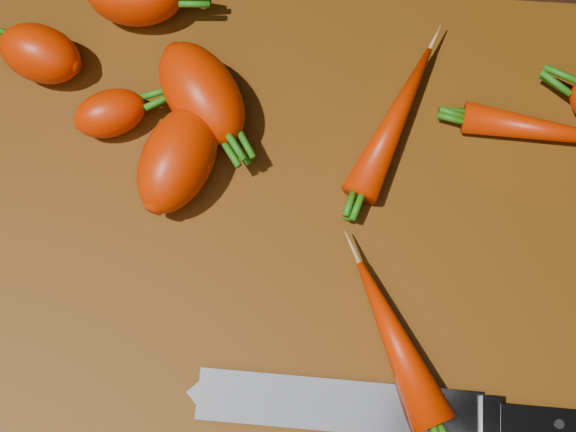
{
  "coord_description": "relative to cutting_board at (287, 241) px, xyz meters",
  "views": [
    {
      "loc": [
        0.01,
        -0.16,
        0.54
      ],
      "look_at": [
        0.0,
        0.01,
        0.03
      ],
      "focal_mm": 50.0,
      "sensor_mm": 36.0,
      "label": 1
    }
  ],
  "objects": [
    {
      "name": "ground",
      "position": [
        0.0,
        0.0,
        -0.01
      ],
      "size": [
        2.0,
        2.0,
        0.01
      ],
      "primitive_type": "cube",
      "color": "black"
    },
    {
      "name": "cutting_board",
      "position": [
        0.0,
        0.0,
        0.0
      ],
      "size": [
        0.5,
        0.4,
        0.01
      ],
      "primitive_type": "cube",
      "color": "#4F2A08",
      "rests_on": "ground"
    },
    {
      "name": "carrot_1",
      "position": [
        -0.18,
        0.12,
        0.03
      ],
      "size": [
        0.07,
        0.06,
        0.04
      ],
      "primitive_type": "ellipsoid",
      "rotation": [
        0.0,
        0.0,
        2.84
      ],
      "color": "red",
      "rests_on": "cutting_board"
    },
    {
      "name": "carrot_2",
      "position": [
        -0.07,
        0.09,
        0.03
      ],
      "size": [
        0.09,
        0.1,
        0.05
      ],
      "primitive_type": "ellipsoid",
      "rotation": [
        0.0,
        0.0,
        -0.94
      ],
      "color": "red",
      "rests_on": "cutting_board"
    },
    {
      "name": "carrot_3",
      "position": [
        -0.08,
        0.04,
        0.03
      ],
      "size": [
        0.07,
        0.09,
        0.05
      ],
      "primitive_type": "ellipsoid",
      "rotation": [
        0.0,
        0.0,
        1.26
      ],
      "color": "red",
      "rests_on": "cutting_board"
    },
    {
      "name": "carrot_4",
      "position": [
        -0.13,
        0.08,
        0.02
      ],
      "size": [
        0.06,
        0.05,
        0.03
      ],
      "primitive_type": "ellipsoid",
      "rotation": [
        0.0,
        0.0,
        0.4
      ],
      "color": "red",
      "rests_on": "cutting_board"
    },
    {
      "name": "carrot_6",
      "position": [
        0.07,
        0.09,
        0.02
      ],
      "size": [
        0.07,
        0.13,
        0.03
      ],
      "primitive_type": "ellipsoid",
      "rotation": [
        0.0,
        0.0,
        1.19
      ],
      "color": "red",
      "rests_on": "cutting_board"
    },
    {
      "name": "carrot_7",
      "position": [
        0.18,
        0.09,
        0.02
      ],
      "size": [
        0.13,
        0.04,
        0.02
      ],
      "primitive_type": "ellipsoid",
      "rotation": [
        0.0,
        0.0,
        -0.11
      ],
      "color": "red",
      "rests_on": "cutting_board"
    },
    {
      "name": "carrot_8",
      "position": [
        0.07,
        -0.07,
        0.02
      ],
      "size": [
        0.08,
        0.11,
        0.03
      ],
      "primitive_type": "ellipsoid",
      "rotation": [
        0.0,
        0.0,
        2.04
      ],
      "color": "red",
      "rests_on": "cutting_board"
    },
    {
      "name": "knife",
      "position": [
        0.06,
        -0.11,
        0.01
      ],
      "size": [
        0.29,
        0.04,
        0.02
      ],
      "rotation": [
        0.0,
        0.0,
        -0.02
      ],
      "color": "gray",
      "rests_on": "cutting_board"
    }
  ]
}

